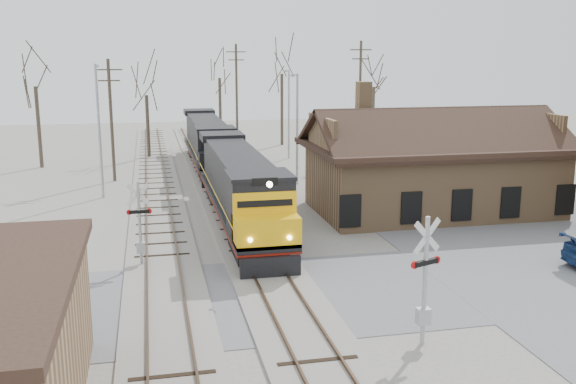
{
  "coord_description": "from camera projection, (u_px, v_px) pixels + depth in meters",
  "views": [
    {
      "loc": [
        -4.86,
        -23.89,
        9.52
      ],
      "look_at": [
        2.31,
        9.0,
        2.27
      ],
      "focal_mm": 40.0,
      "sensor_mm": 36.0,
      "label": 1
    }
  ],
  "objects": [
    {
      "name": "tree_a",
      "position": [
        34.0,
        73.0,
        53.46
      ],
      "size": [
        4.59,
        4.59,
        11.25
      ],
      "color": "#382D23",
      "rests_on": "ground"
    },
    {
      "name": "utility_pole_a",
      "position": [
        111.0,
        118.0,
        48.2
      ],
      "size": [
        2.0,
        0.24,
        9.2
      ],
      "color": "#382D23",
      "rests_on": "ground"
    },
    {
      "name": "tree_c",
      "position": [
        219.0,
        67.0,
        69.2
      ],
      "size": [
        4.67,
        4.67,
        11.45
      ],
      "color": "#382D23",
      "rests_on": "ground"
    },
    {
      "name": "locomotive_trailing",
      "position": [
        208.0,
        142.0,
        54.4
      ],
      "size": [
        2.86,
        19.18,
        4.03
      ],
      "color": "black",
      "rests_on": "ground"
    },
    {
      "name": "locomotive_lead",
      "position": [
        240.0,
        187.0,
        35.81
      ],
      "size": [
        2.86,
        19.18,
        4.26
      ],
      "color": "black",
      "rests_on": "ground"
    },
    {
      "name": "tree_e",
      "position": [
        374.0,
        77.0,
        65.95
      ],
      "size": [
        4.15,
        4.15,
        10.18
      ],
      "color": "#382D23",
      "rests_on": "ground"
    },
    {
      "name": "utility_pole_c",
      "position": [
        360.0,
        98.0,
        58.3
      ],
      "size": [
        2.0,
        0.24,
        10.71
      ],
      "color": "#382D23",
      "rests_on": "ground"
    },
    {
      "name": "tree_b",
      "position": [
        146.0,
        85.0,
        58.81
      ],
      "size": [
        3.89,
        3.89,
        9.53
      ],
      "color": "#382D23",
      "rests_on": "ground"
    },
    {
      "name": "utility_pole_b",
      "position": [
        237.0,
        94.0,
        65.68
      ],
      "size": [
        2.0,
        0.24,
        10.56
      ],
      "color": "#382D23",
      "rests_on": "ground"
    },
    {
      "name": "tree_d",
      "position": [
        282.0,
        62.0,
        67.04
      ],
      "size": [
        5.0,
        5.0,
        12.25
      ],
      "color": "#382D23",
      "rests_on": "ground"
    },
    {
      "name": "crossbuck_far",
      "position": [
        140.0,
        227.0,
        29.03
      ],
      "size": [
        1.13,
        0.3,
        3.96
      ],
      "rotation": [
        0.0,
        0.0,
        3.17
      ],
      "color": "#A5A8AD",
      "rests_on": "ground"
    },
    {
      "name": "track_siding",
      "position": [
        159.0,
        212.0,
        39.22
      ],
      "size": [
        3.4,
        90.0,
        0.24
      ],
      "color": "gray",
      "rests_on": "ground"
    },
    {
      "name": "streetlight_a",
      "position": [
        99.0,
        124.0,
        42.58
      ],
      "size": [
        0.25,
        2.04,
        8.93
      ],
      "color": "#A5A8AD",
      "rests_on": "ground"
    },
    {
      "name": "streetlight_b",
      "position": [
        297.0,
        122.0,
        47.14
      ],
      "size": [
        0.25,
        2.04,
        8.16
      ],
      "color": "#A5A8AD",
      "rests_on": "ground"
    },
    {
      "name": "road",
      "position": [
        280.0,
        295.0,
        25.84
      ],
      "size": [
        60.0,
        9.0,
        0.03
      ],
      "primitive_type": "cube",
      "color": "slate",
      "rests_on": "ground"
    },
    {
      "name": "track_main",
      "position": [
        232.0,
        208.0,
        40.15
      ],
      "size": [
        3.4,
        90.0,
        0.24
      ],
      "color": "gray",
      "rests_on": "ground"
    },
    {
      "name": "ground",
      "position": [
        280.0,
        295.0,
        25.84
      ],
      "size": [
        140.0,
        140.0,
        0.0
      ],
      "primitive_type": "plane",
      "color": "gray",
      "rests_on": "ground"
    },
    {
      "name": "crossbuck_near",
      "position": [
        425.0,
        286.0,
        21.1
      ],
      "size": [
        1.21,
        0.51,
        4.42
      ],
      "rotation": [
        0.0,
        0.0,
        0.36
      ],
      "color": "#A5A8AD",
      "rests_on": "ground"
    },
    {
      "name": "depot",
      "position": [
        432.0,
        173.0,
        39.3
      ],
      "size": [
        15.2,
        9.31,
        7.9
      ],
      "color": "#98734E",
      "rests_on": "ground"
    },
    {
      "name": "streetlight_c",
      "position": [
        288.0,
        109.0,
        59.07
      ],
      "size": [
        0.25,
        2.04,
        8.14
      ],
      "color": "#A5A8AD",
      "rests_on": "ground"
    }
  ]
}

